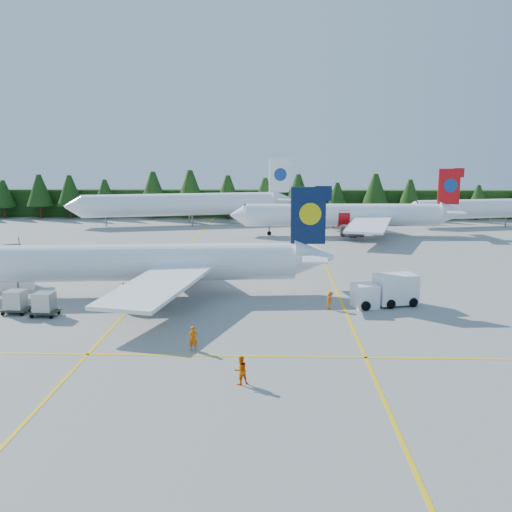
{
  "coord_description": "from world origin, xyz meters",
  "views": [
    {
      "loc": [
        -0.49,
        -44.76,
        14.47
      ],
      "look_at": [
        -2.52,
        14.69,
        3.5
      ],
      "focal_mm": 40.0,
      "sensor_mm": 36.0,
      "label": 1
    }
  ],
  "objects_px": {
    "service_truck": "(385,291)",
    "airstairs": "(12,280)",
    "airliner_red": "(339,216)",
    "airliner_navy": "(132,263)"
  },
  "relations": [
    {
      "from": "airliner_red",
      "to": "airstairs",
      "type": "height_order",
      "value": "airliner_red"
    },
    {
      "from": "airliner_red",
      "to": "service_truck",
      "type": "height_order",
      "value": "airliner_red"
    },
    {
      "from": "service_truck",
      "to": "airstairs",
      "type": "bearing_deg",
      "value": 154.48
    },
    {
      "from": "airliner_red",
      "to": "airstairs",
      "type": "xyz_separation_m",
      "value": [
        -39.19,
        -40.38,
        -2.55
      ]
    },
    {
      "from": "airliner_red",
      "to": "airstairs",
      "type": "bearing_deg",
      "value": -136.33
    },
    {
      "from": "airstairs",
      "to": "airliner_navy",
      "type": "bearing_deg",
      "value": -31.55
    },
    {
      "from": "airstairs",
      "to": "airliner_red",
      "type": "bearing_deg",
      "value": 24.41
    },
    {
      "from": "airliner_navy",
      "to": "service_truck",
      "type": "height_order",
      "value": "airliner_navy"
    },
    {
      "from": "airliner_red",
      "to": "service_truck",
      "type": "relative_size",
      "value": 6.08
    },
    {
      "from": "airliner_navy",
      "to": "airliner_red",
      "type": "relative_size",
      "value": 0.95
    }
  ]
}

